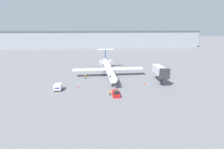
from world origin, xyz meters
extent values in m
plane|color=slate|center=(0.00, 0.00, 0.00)|extent=(600.00, 600.00, 0.00)
cube|color=#8C939E|center=(0.00, 120.00, 7.18)|extent=(180.00, 16.00, 14.36)
cube|color=#4C515B|center=(0.00, 120.00, 14.96)|extent=(180.00, 16.80, 1.20)
cylinder|color=white|center=(-0.57, 18.93, 3.44)|extent=(3.57, 25.81, 2.60)
cone|color=white|center=(-0.04, 5.04, 3.44)|extent=(2.67, 2.18, 2.60)
cube|color=black|center=(-0.07, 5.87, 3.89)|extent=(2.23, 0.78, 0.44)
cone|color=white|center=(-1.11, 33.22, 3.44)|extent=(2.44, 2.94, 2.34)
cube|color=navy|center=(-0.57, 18.93, 2.59)|extent=(3.21, 23.23, 0.20)
cube|color=white|center=(7.01, 20.51, 2.85)|extent=(12.77, 3.42, 0.36)
cube|color=white|center=(-8.24, 19.93, 2.85)|extent=(12.77, 3.42, 0.36)
cylinder|color=#ADADB7|center=(1.12, 29.81, 3.76)|extent=(1.91, 3.42, 1.78)
cylinder|color=#ADADB7|center=(-3.08, 29.65, 3.76)|extent=(1.91, 3.42, 1.78)
cube|color=navy|center=(-1.13, 33.79, 6.87)|extent=(0.32, 2.21, 4.27)
cube|color=white|center=(-1.13, 33.79, 9.01)|extent=(7.75, 2.09, 0.20)
cylinder|color=black|center=(-0.12, 7.08, 1.07)|extent=(0.24, 0.24, 2.14)
cylinder|color=black|center=(-0.12, 7.08, 0.20)|extent=(0.80, 0.80, 0.40)
cylinder|color=black|center=(-2.33, 20.75, 1.07)|extent=(0.24, 0.24, 2.14)
cylinder|color=black|center=(-2.33, 20.75, 0.20)|extent=(0.80, 0.80, 0.40)
cylinder|color=black|center=(1.05, 20.88, 1.07)|extent=(0.24, 0.24, 2.14)
cylinder|color=black|center=(1.05, 20.88, 0.20)|extent=(0.80, 0.80, 0.40)
cube|color=#B21919|center=(0.27, -0.34, 0.47)|extent=(2.10, 4.74, 0.95)
cube|color=black|center=(0.27, -1.39, 1.30)|extent=(1.47, 1.71, 0.70)
cube|color=black|center=(0.27, 1.93, 0.33)|extent=(1.89, 0.30, 0.57)
cube|color=#232326|center=(-17.31, 5.09, 0.23)|extent=(2.11, 2.93, 0.45)
cube|color=silver|center=(-17.31, 5.09, 1.23)|extent=(2.11, 2.93, 1.56)
cube|color=navy|center=(-17.31, 3.60, 1.23)|extent=(1.48, 0.04, 0.36)
cube|color=#232838|center=(-1.46, -0.36, 0.40)|extent=(0.32, 0.20, 0.80)
cube|color=orange|center=(-1.46, -0.36, 1.12)|extent=(0.40, 0.24, 0.63)
sphere|color=tan|center=(-1.46, -0.36, 1.55)|extent=(0.23, 0.23, 0.23)
cube|color=#232838|center=(-9.60, 16.76, 0.43)|extent=(0.32, 0.20, 0.86)
cube|color=orange|center=(-9.60, 16.76, 1.21)|extent=(0.40, 0.24, 0.68)
sphere|color=tan|center=(-9.60, 16.76, 1.67)|extent=(0.25, 0.25, 0.25)
cube|color=black|center=(-11.27, 7.56, 0.02)|extent=(0.53, 0.53, 0.04)
cone|color=orange|center=(-11.27, 7.56, 0.33)|extent=(0.38, 0.38, 0.58)
cube|color=black|center=(11.27, 8.62, 0.02)|extent=(0.66, 0.66, 0.04)
cone|color=orange|center=(11.27, 8.62, 0.41)|extent=(0.47, 0.47, 0.74)
cylinder|color=#2D2D33|center=(16.82, 7.92, 1.60)|extent=(0.70, 0.70, 3.20)
cube|color=#B2B7BC|center=(16.82, 10.56, 4.50)|extent=(2.60, 8.82, 2.60)
cube|color=#2D2D33|center=(16.82, 5.55, 4.50)|extent=(3.20, 1.20, 3.38)
camera|label=1|loc=(-4.77, -47.48, 19.42)|focal=28.00mm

